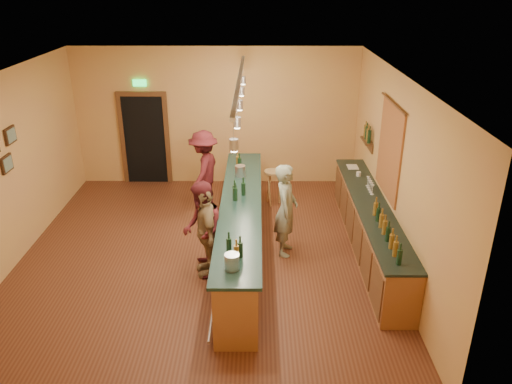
{
  "coord_description": "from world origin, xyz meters",
  "views": [
    {
      "loc": [
        0.96,
        -7.76,
        4.65
      ],
      "look_at": [
        0.93,
        0.2,
        1.16
      ],
      "focal_mm": 35.0,
      "sensor_mm": 36.0,
      "label": 1
    }
  ],
  "objects_px": {
    "back_counter": "(370,227)",
    "bar_stool": "(273,177)",
    "tasting_bar": "(241,225)",
    "bartender": "(286,210)",
    "customer_a": "(203,230)",
    "customer_c": "(204,170)",
    "customer_b": "(206,231)"
  },
  "relations": [
    {
      "from": "back_counter",
      "to": "customer_c",
      "type": "distance_m",
      "value": 3.67
    },
    {
      "from": "back_counter",
      "to": "bar_stool",
      "type": "xyz_separation_m",
      "value": [
        -1.69,
        2.02,
        0.14
      ]
    },
    {
      "from": "tasting_bar",
      "to": "bar_stool",
      "type": "relative_size",
      "value": 6.59
    },
    {
      "from": "tasting_bar",
      "to": "bar_stool",
      "type": "bearing_deg",
      "value": 74.43
    },
    {
      "from": "bartender",
      "to": "customer_a",
      "type": "distance_m",
      "value": 1.56
    },
    {
      "from": "customer_c",
      "to": "bar_stool",
      "type": "bearing_deg",
      "value": 109.58
    },
    {
      "from": "customer_a",
      "to": "bar_stool",
      "type": "relative_size",
      "value": 2.12
    },
    {
      "from": "back_counter",
      "to": "tasting_bar",
      "type": "distance_m",
      "value": 2.31
    },
    {
      "from": "bartender",
      "to": "customer_c",
      "type": "bearing_deg",
      "value": 48.36
    },
    {
      "from": "tasting_bar",
      "to": "customer_a",
      "type": "xyz_separation_m",
      "value": [
        -0.61,
        -0.57,
        0.21
      ]
    },
    {
      "from": "tasting_bar",
      "to": "customer_c",
      "type": "bearing_deg",
      "value": 112.37
    },
    {
      "from": "customer_c",
      "to": "bartender",
      "type": "bearing_deg",
      "value": 53.81
    },
    {
      "from": "bar_stool",
      "to": "tasting_bar",
      "type": "bearing_deg",
      "value": -105.57
    },
    {
      "from": "tasting_bar",
      "to": "customer_b",
      "type": "distance_m",
      "value": 0.79
    },
    {
      "from": "customer_b",
      "to": "bartender",
      "type": "bearing_deg",
      "value": 102.71
    },
    {
      "from": "bartender",
      "to": "customer_a",
      "type": "relative_size",
      "value": 1.03
    },
    {
      "from": "tasting_bar",
      "to": "bartender",
      "type": "bearing_deg",
      "value": 9.11
    },
    {
      "from": "back_counter",
      "to": "tasting_bar",
      "type": "relative_size",
      "value": 0.89
    },
    {
      "from": "tasting_bar",
      "to": "bartender",
      "type": "height_order",
      "value": "bartender"
    },
    {
      "from": "customer_a",
      "to": "customer_b",
      "type": "distance_m",
      "value": 0.07
    },
    {
      "from": "customer_b",
      "to": "bar_stool",
      "type": "relative_size",
      "value": 2.03
    },
    {
      "from": "bartender",
      "to": "customer_b",
      "type": "height_order",
      "value": "bartender"
    },
    {
      "from": "back_counter",
      "to": "customer_c",
      "type": "height_order",
      "value": "customer_c"
    },
    {
      "from": "tasting_bar",
      "to": "customer_b",
      "type": "relative_size",
      "value": 3.24
    },
    {
      "from": "back_counter",
      "to": "customer_b",
      "type": "relative_size",
      "value": 2.89
    },
    {
      "from": "bartender",
      "to": "customer_c",
      "type": "relative_size",
      "value": 0.99
    },
    {
      "from": "bartender",
      "to": "customer_b",
      "type": "xyz_separation_m",
      "value": [
        -1.34,
        -0.67,
        -0.06
      ]
    },
    {
      "from": "back_counter",
      "to": "bar_stool",
      "type": "distance_m",
      "value": 2.64
    },
    {
      "from": "bartender",
      "to": "customer_c",
      "type": "xyz_separation_m",
      "value": [
        -1.63,
        1.92,
        0.0
      ]
    },
    {
      "from": "bartender",
      "to": "customer_b",
      "type": "distance_m",
      "value": 1.5
    },
    {
      "from": "back_counter",
      "to": "bar_stool",
      "type": "bearing_deg",
      "value": 129.88
    },
    {
      "from": "back_counter",
      "to": "customer_a",
      "type": "distance_m",
      "value": 3.02
    }
  ]
}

